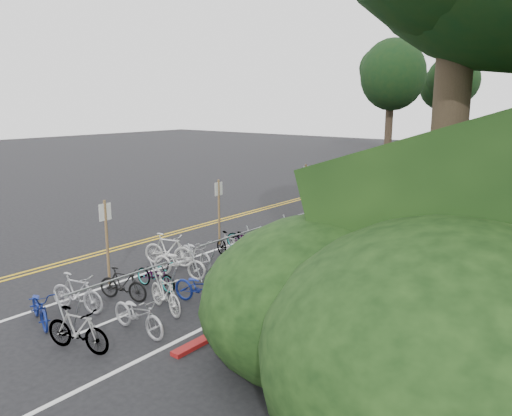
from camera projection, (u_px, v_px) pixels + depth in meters
The scene contains 9 objects.
ground at pixel (98, 276), 15.63m from camera, with size 120.00×120.00×0.00m, color black.
road_markings at pixel (295, 220), 22.98m from camera, with size 7.47×80.00×0.01m.
red_curb at pixel (418, 228), 21.35m from camera, with size 0.25×28.00×0.10m, color maroon.
bike_rack_front at pixel (120, 287), 12.50m from camera, with size 1.09×3.06×1.06m.
bike_racks_rest at pixel (371, 198), 23.59m from camera, with size 1.14×23.00×1.17m.
signpost_near at pixel (107, 237), 14.59m from camera, with size 0.08×0.40×2.57m.
signposts_rest at pixel (337, 179), 25.69m from camera, with size 0.08×18.40×2.50m.
bike_front at pixel (168, 250), 16.52m from camera, with size 1.81×0.51×1.09m, color beige.
bike_valet at pixel (194, 272), 14.58m from camera, with size 3.32×10.04×1.02m.
Camera 1 is at (13.11, -8.54, 5.35)m, focal length 35.00 mm.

